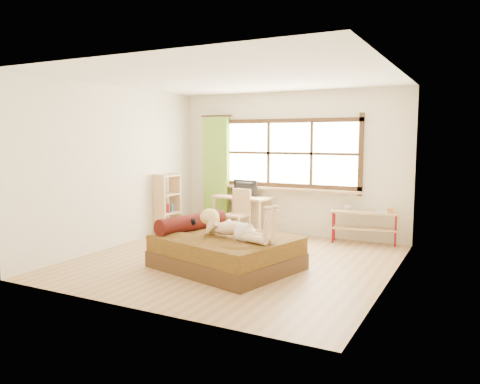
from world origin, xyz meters
The scene contains 18 objects.
floor centered at (0.00, 0.00, 0.00)m, with size 4.50×4.50×0.00m, color #9E754C.
ceiling centered at (0.00, 0.00, 2.70)m, with size 4.50×4.50×0.00m, color white.
wall_back centered at (0.00, 2.25, 1.35)m, with size 4.50×4.50×0.00m, color silver.
wall_front centered at (0.00, -2.25, 1.35)m, with size 4.50×4.50×0.00m, color silver.
wall_left centered at (-2.25, 0.00, 1.35)m, with size 4.50×4.50×0.00m, color silver.
wall_right centered at (2.25, 0.00, 1.35)m, with size 4.50×4.50×0.00m, color silver.
window centered at (0.00, 2.22, 1.51)m, with size 2.80×0.16×1.46m.
curtain centered at (-1.55, 2.13, 1.15)m, with size 0.55×0.10×2.20m, color #5B8B25.
bed centered at (0.04, -0.38, 0.25)m, with size 2.13×1.87×0.69m.
woman centered at (0.23, -0.44, 0.73)m, with size 1.28×0.37×0.55m, color #DFB590, non-canonical shape.
kitten centered at (-0.64, -0.29, 0.57)m, with size 0.27×0.11×0.22m, color black, non-canonical shape.
desk centered at (-0.86, 1.95, 0.62)m, with size 1.20×0.67×0.71m.
monitor centered at (-0.86, 2.00, 0.87)m, with size 0.54×0.07×0.31m, color black.
chair centered at (-0.75, 1.58, 0.50)m, with size 0.45×0.45×0.89m.
pipe_shelf centered at (1.48, 2.07, 0.42)m, with size 1.18×0.47×0.65m.
cup centered at (1.17, 2.07, 0.62)m, with size 0.11×0.11×0.09m, color gray.
book centered at (1.67, 2.07, 0.58)m, with size 0.18×0.24×0.02m, color gray.
bookshelf centered at (-2.08, 1.17, 0.59)m, with size 0.31×0.51×1.15m.
Camera 1 is at (3.24, -6.06, 1.85)m, focal length 35.00 mm.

